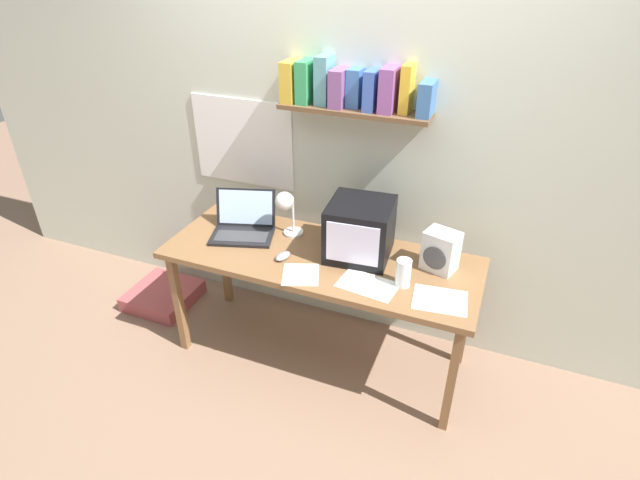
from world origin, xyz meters
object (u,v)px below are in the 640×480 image
juice_glass (403,274)px  space_heater (441,251)px  corner_desk (320,265)px  laptop (244,223)px  loose_paper_near_monitor (301,275)px  loose_paper_near_laptop (440,300)px  computer_mouse (283,256)px  floor_cushion (163,295)px  crt_monitor (360,230)px  desk_lamp (286,206)px  printed_handout (368,285)px

juice_glass → space_heater: size_ratio=0.67×
corner_desk → laptop: laptop is taller
space_heater → loose_paper_near_monitor: 0.74m
laptop → loose_paper_near_laptop: laptop is taller
computer_mouse → floor_cushion: bearing=170.7°
corner_desk → computer_mouse: computer_mouse is taller
computer_mouse → space_heater: bearing=15.4°
loose_paper_near_monitor → space_heater: bearing=26.7°
crt_monitor → laptop: (-0.71, -0.03, -0.10)m
desk_lamp → loose_paper_near_monitor: (0.23, -0.33, -0.20)m
desk_lamp → floor_cushion: (-0.99, -0.04, -0.89)m
computer_mouse → loose_paper_near_monitor: 0.19m
printed_handout → floor_cushion: bearing=171.4°
loose_paper_near_monitor → loose_paper_near_laptop: 0.72m
loose_paper_near_laptop → corner_desk: bearing=167.3°
printed_handout → floor_cushion: 1.73m
laptop → printed_handout: 0.88m
laptop → computer_mouse: size_ratio=3.69×
space_heater → printed_handout: space_heater is taller
laptop → juice_glass: laptop is taller
space_heater → corner_desk: bearing=-153.1°
crt_monitor → desk_lamp: (-0.45, 0.02, 0.05)m
space_heater → printed_handout: bearing=-120.4°
corner_desk → printed_handout: 0.38m
laptop → printed_handout: size_ratio=1.36×
printed_handout → loose_paper_near_laptop: size_ratio=1.12×
crt_monitor → laptop: size_ratio=0.87×
loose_paper_near_monitor → corner_desk: bearing=83.8°
crt_monitor → computer_mouse: 0.45m
space_heater → computer_mouse: 0.85m
corner_desk → juice_glass: 0.52m
laptop → space_heater: size_ratio=1.94×
desk_lamp → loose_paper_near_monitor: size_ratio=1.16×
laptop → computer_mouse: bearing=-44.5°
crt_monitor → printed_handout: (0.13, -0.26, -0.15)m
space_heater → laptop: bearing=-161.2°
juice_glass → printed_handout: juice_glass is taller
loose_paper_near_monitor → floor_cushion: 1.43m
desk_lamp → computer_mouse: desk_lamp is taller
corner_desk → space_heater: 0.67m
crt_monitor → corner_desk: bearing=-159.4°
laptop → space_heater: (1.15, 0.05, 0.05)m
floor_cushion → space_heater: bearing=1.5°
laptop → loose_paper_near_laptop: size_ratio=1.53×
crt_monitor → floor_cushion: (-1.44, -0.02, -0.84)m
printed_handout → loose_paper_near_monitor: bearing=-172.8°
crt_monitor → desk_lamp: crt_monitor is taller
laptop → desk_lamp: size_ratio=1.46×
loose_paper_near_monitor → crt_monitor: bearing=54.5°
desk_lamp → space_heater: desk_lamp is taller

